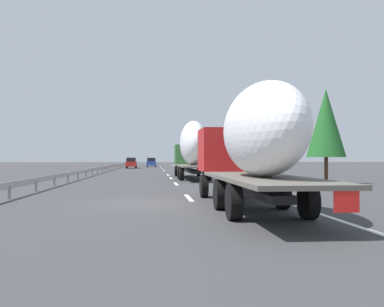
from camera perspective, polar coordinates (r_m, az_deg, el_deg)
name	(u,v)px	position (r m, az deg, el deg)	size (l,w,h in m)	color
ground_plane	(151,171)	(56.26, -5.72, -2.47)	(260.00, 260.00, 0.00)	#38383A
lane_stripe_0	(189,198)	(18.39, -0.46, -6.19)	(3.20, 0.20, 0.01)	white
lane_stripe_1	(176,184)	(28.28, -2.25, -4.25)	(3.20, 0.20, 0.01)	white
lane_stripe_2	(171,178)	(36.16, -2.97, -3.47)	(3.20, 0.20, 0.01)	white
lane_stripe_3	(168,175)	(43.41, -3.39, -3.00)	(3.20, 0.20, 0.01)	white
lane_stripe_4	(164,171)	(57.82, -3.93, -2.42)	(3.20, 0.20, 0.01)	white
lane_stripe_5	(162,169)	(68.59, -4.18, -2.14)	(3.20, 0.20, 0.01)	white
lane_stripe_6	(161,167)	(80.40, -4.38, -1.92)	(3.20, 0.20, 0.01)	white
lane_stripe_7	(160,166)	(91.28, -4.51, -1.77)	(3.20, 0.20, 0.01)	white
lane_stripe_8	(160,167)	(85.32, -4.44, -1.85)	(3.20, 0.20, 0.01)	white
edge_line_right	(188,170)	(61.49, -0.57, -2.32)	(110.00, 0.20, 0.01)	white
truck_lead	(192,148)	(35.46, 0.00, 0.84)	(13.73, 2.55, 4.92)	#387038
truck_trailing	(252,142)	(14.26, 8.34, 1.65)	(12.39, 2.55, 4.12)	#B21919
car_blue_sedan	(151,162)	(83.48, -5.69, -1.24)	(4.32, 1.90, 1.86)	#28479E
car_red_compact	(131,163)	(73.17, -8.46, -1.31)	(4.70, 1.84, 1.88)	red
road_sign	(197,155)	(60.59, 0.65, -0.20)	(0.10, 0.90, 3.28)	gray
tree_0	(198,149)	(88.51, 0.85, 0.66)	(3.09, 3.09, 6.14)	#472D19
tree_1	(326,123)	(29.47, 18.20, 4.07)	(2.63, 2.63, 6.54)	#472D19
tree_2	(220,142)	(68.98, 3.90, 1.59)	(2.73, 2.73, 7.23)	#472D19
guardrail_median	(109,167)	(59.56, -11.49, -1.80)	(94.00, 0.10, 0.76)	#9EA0A5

